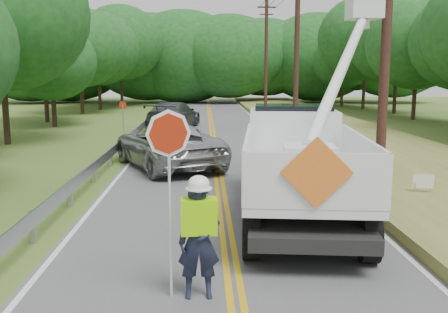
{
  "coord_description": "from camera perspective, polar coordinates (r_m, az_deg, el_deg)",
  "views": [
    {
      "loc": [
        -0.49,
        -6.46,
        3.55
      ],
      "look_at": [
        0.0,
        6.0,
        1.5
      ],
      "focal_mm": 40.84,
      "sensor_mm": 36.0,
      "label": 1
    }
  ],
  "objects": [
    {
      "name": "road",
      "position": [
        20.77,
        -0.86,
        -0.49
      ],
      "size": [
        7.2,
        96.0,
        0.03
      ],
      "color": "#545457",
      "rests_on": "ground"
    },
    {
      "name": "guardrail",
      "position": [
        21.87,
        -11.51,
        1.26
      ],
      "size": [
        0.18,
        48.0,
        0.77
      ],
      "color": "#A3A5AC",
      "rests_on": "ground"
    },
    {
      "name": "utility_poles",
      "position": [
        24.17,
        11.19,
        13.23
      ],
      "size": [
        1.6,
        43.3,
        10.0
      ],
      "color": "black",
      "rests_on": "ground"
    },
    {
      "name": "tall_grass_verge",
      "position": [
        22.09,
        17.88,
        0.02
      ],
      "size": [
        7.0,
        96.0,
        0.3
      ],
      "primitive_type": "cube",
      "color": "brown",
      "rests_on": "ground"
    },
    {
      "name": "treeline_left",
      "position": [
        37.75,
        -17.72,
        12.2
      ],
      "size": [
        10.52,
        55.54,
        10.7
      ],
      "color": "#332319",
      "rests_on": "ground"
    },
    {
      "name": "treeline_horizon",
      "position": [
        62.75,
        -2.67,
        11.09
      ],
      "size": [
        56.67,
        14.17,
        11.15
      ],
      "color": "#17421B",
      "rests_on": "ground"
    },
    {
      "name": "flagger",
      "position": [
        8.06,
        -2.91,
        -8.5
      ],
      "size": [
        1.13,
        0.46,
        2.99
      ],
      "color": "#191E33",
      "rests_on": "road"
    },
    {
      "name": "bucket_truck",
      "position": [
        13.57,
        8.74,
        1.14
      ],
      "size": [
        4.62,
        7.85,
        7.24
      ],
      "color": "black",
      "rests_on": "road"
    },
    {
      "name": "suv_silver",
      "position": [
        19.41,
        -6.35,
        1.29
      ],
      "size": [
        4.97,
        6.64,
        1.68
      ],
      "primitive_type": "imported",
      "rotation": [
        0.0,
        0.0,
        3.56
      ],
      "color": "#A4A6AB",
      "rests_on": "road"
    },
    {
      "name": "suv_darkgrey",
      "position": [
        32.91,
        -5.65,
        4.63
      ],
      "size": [
        3.61,
        6.35,
        1.73
      ],
      "primitive_type": "imported",
      "rotation": [
        0.0,
        0.0,
        2.93
      ],
      "color": "#3C4145",
      "rests_on": "road"
    },
    {
      "name": "stop_sign_permanent",
      "position": [
        27.18,
        -11.25,
        4.54
      ],
      "size": [
        0.36,
        0.31,
        2.12
      ],
      "color": "#A3A5AC",
      "rests_on": "ground"
    },
    {
      "name": "yard_sign",
      "position": [
        15.08,
        21.41,
        -2.71
      ],
      "size": [
        0.54,
        0.16,
        0.8
      ],
      "color": "white",
      "rests_on": "ground"
    }
  ]
}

